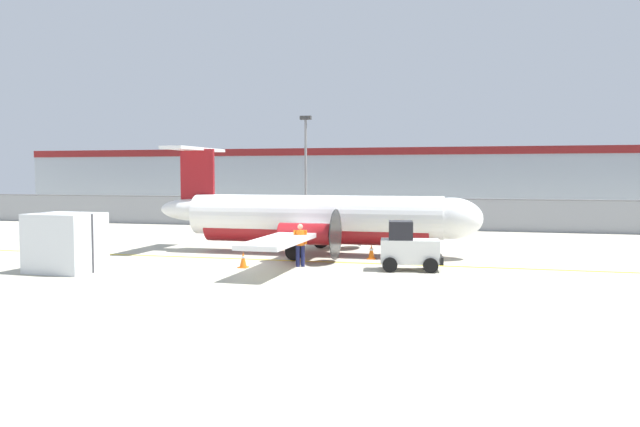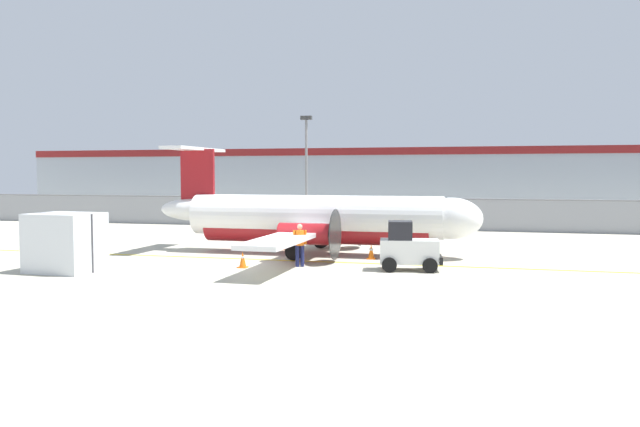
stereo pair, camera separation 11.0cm
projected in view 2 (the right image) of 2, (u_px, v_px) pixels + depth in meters
The scene contains 17 objects.
ground_plane at pixel (278, 260), 26.50m from camera, with size 140.00×140.00×0.01m.
perimeter_fence at pixel (352, 212), 41.91m from camera, with size 98.00×0.10×2.10m.
parking_lot_strip at pixel (379, 216), 53.10m from camera, with size 98.00×17.00×0.12m.
background_building at pixel (404, 177), 70.78m from camera, with size 91.00×8.10×6.50m.
commuter_airplane at pixel (320, 219), 28.38m from camera, with size 15.24×16.02×4.92m.
baggage_tug at pixel (408, 248), 23.70m from camera, with size 2.46×1.64×1.88m.
ground_crew_worker at pixel (300, 243), 24.62m from camera, with size 0.54×0.44×1.70m.
cargo_container at pixel (65, 242), 23.41m from camera, with size 2.52×2.15×2.20m.
traffic_cone_near_left at pixel (243, 260), 24.39m from camera, with size 0.36×0.36×0.64m.
traffic_cone_near_right at pixel (371, 252), 26.85m from camera, with size 0.36×0.36×0.64m.
traffic_cone_far_left at pixel (417, 243), 30.19m from camera, with size 0.36×0.36×0.64m.
traffic_cone_far_right at pixel (283, 243), 30.15m from camera, with size 0.36×0.36×0.64m.
parked_car_0 at pixel (213, 207), 52.74m from camera, with size 4.37×2.39×1.58m.
parked_car_1 at pixel (332, 207), 51.80m from camera, with size 4.37×2.40×1.58m.
parked_car_2 at pixel (431, 207), 52.65m from camera, with size 4.28×2.17×1.58m.
parked_car_3 at pixel (558, 213), 43.66m from camera, with size 4.25×2.10×1.58m.
apron_light_pole at pixel (306, 164), 38.93m from camera, with size 0.70×0.30×7.27m.
Camera 2 is at (8.20, -23.08, 3.69)m, focal length 35.00 mm.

